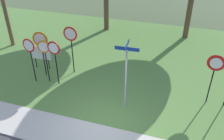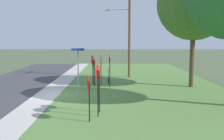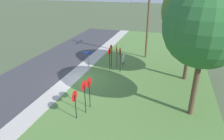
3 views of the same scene
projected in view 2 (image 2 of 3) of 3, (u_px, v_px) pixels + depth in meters
ground_plane at (59, 96)px, 16.94m from camera, size 160.00×160.00×0.00m
sidewalk_strip at (46, 96)px, 16.93m from camera, size 44.00×1.60×0.06m
grass_median at (150, 96)px, 16.95m from camera, size 44.00×12.00×0.04m
stop_sign_near_left at (93, 65)px, 19.85m from camera, size 0.66×0.10×2.34m
stop_sign_near_right at (94, 65)px, 20.41m from camera, size 0.62×0.14×2.28m
stop_sign_far_left at (101, 62)px, 20.85m from camera, size 0.78×0.13×2.47m
stop_sign_far_center at (92, 63)px, 21.05m from camera, size 0.68×0.12×2.37m
stop_sign_far_right at (109, 62)px, 19.56m from camera, size 0.75×0.09×2.62m
yield_sign_near_left at (99, 77)px, 12.83m from camera, size 0.72×0.13×2.40m
yield_sign_near_right at (97, 78)px, 12.09m from camera, size 0.71×0.14×2.51m
yield_sign_far_left at (88, 87)px, 11.34m from camera, size 0.77×0.10×2.11m
street_name_post at (78, 68)px, 16.21m from camera, size 0.96×0.82×3.10m
utility_pole at (128, 27)px, 24.52m from camera, size 2.10×2.49×8.95m
notice_board at (108, 73)px, 21.53m from camera, size 1.10×0.12×1.25m
oak_tree_left at (194, 3)px, 19.37m from camera, size 5.56×5.56×9.12m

